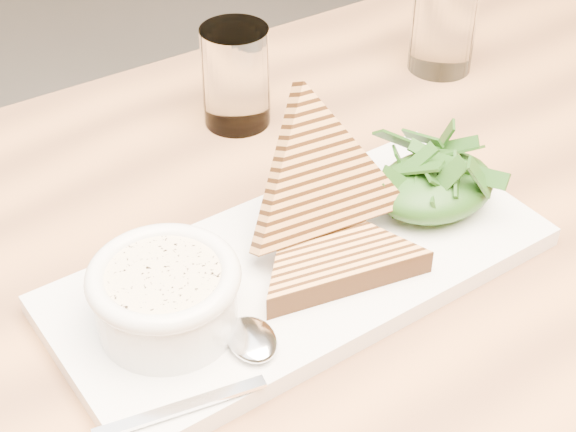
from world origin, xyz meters
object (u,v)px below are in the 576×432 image
table_top (442,259)px  soup_bowl (167,304)px  platter (302,269)px  glass_near (236,77)px  glass_far (444,23)px

table_top → soup_bowl: 0.25m
platter → glass_near: bearing=71.8°
platter → table_top: bearing=-13.0°
platter → glass_far: bearing=32.5°
table_top → glass_far: (0.19, 0.23, 0.07)m
soup_bowl → platter: bearing=2.2°
glass_near → glass_far: glass_far is taller
platter → soup_bowl: 0.12m
glass_near → platter: bearing=-108.2°
table_top → glass_near: glass_near is taller
table_top → glass_far: 0.31m
platter → glass_far: 0.38m
table_top → glass_far: bearing=50.3°
soup_bowl → glass_near: glass_near is taller
glass_near → glass_far: bearing=-6.2°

